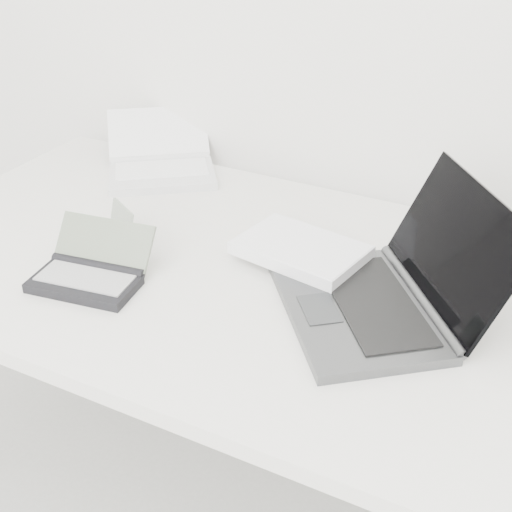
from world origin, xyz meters
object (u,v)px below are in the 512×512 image
at_px(netbook_open_white, 161,163).
at_px(palmtop_charcoal, 90,273).
at_px(desk, 280,299).
at_px(laptop_large, 359,278).

height_order(netbook_open_white, palmtop_charcoal, netbook_open_white).
height_order(desk, netbook_open_white, netbook_open_white).
bearing_deg(netbook_open_white, desk, -69.59).
distance_m(desk, netbook_open_white, 0.56).
relative_size(laptop_large, palmtop_charcoal, 2.61).
distance_m(netbook_open_white, palmtop_charcoal, 0.50).
height_order(laptop_large, palmtop_charcoal, laptop_large).
bearing_deg(desk, laptop_large, 4.68).
distance_m(laptop_large, palmtop_charcoal, 0.48).
bearing_deg(palmtop_charcoal, netbook_open_white, 101.07).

